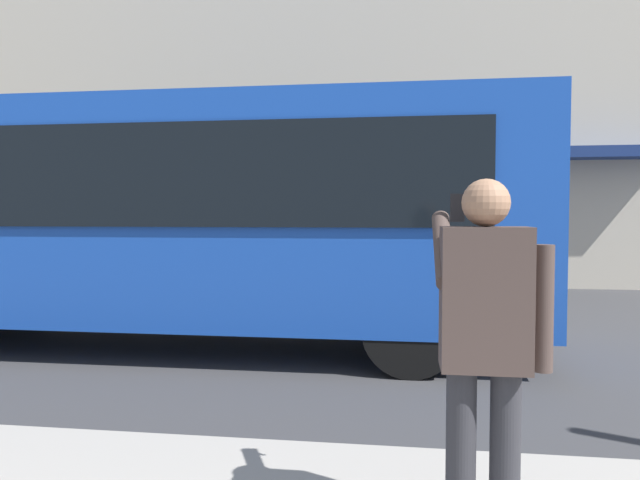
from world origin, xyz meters
TOP-DOWN VIEW (x-y plane):
  - ground_plane at (0.00, 0.00)m, footprint 60.00×60.00m
  - building_facade_far at (-0.02, -6.80)m, footprint 28.00×1.55m
  - red_bus at (2.89, 0.19)m, footprint 9.05×2.54m
  - pedestrian_photographer at (-0.42, 4.57)m, footprint 0.53×0.52m

SIDE VIEW (x-z plane):
  - ground_plane at x=0.00m, z-range 0.00..0.00m
  - pedestrian_photographer at x=-0.42m, z-range 0.29..1.99m
  - red_bus at x=2.89m, z-range 0.14..3.22m
  - building_facade_far at x=-0.02m, z-range -0.01..11.99m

